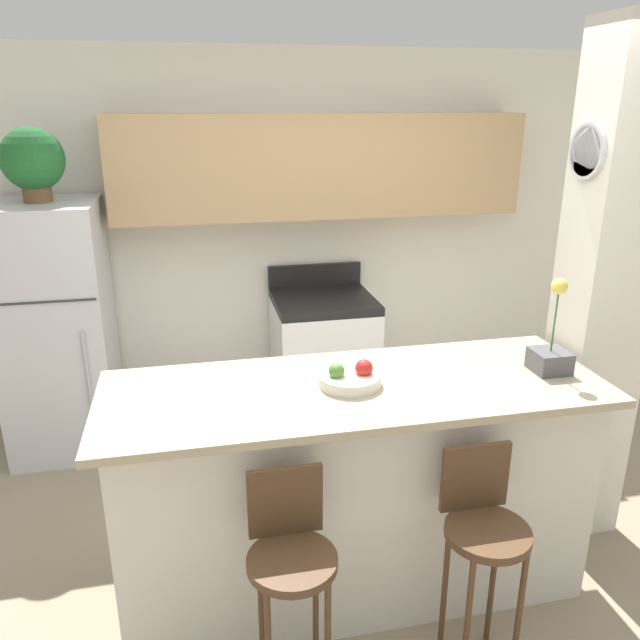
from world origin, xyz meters
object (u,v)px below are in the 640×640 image
(trash_bin, at_px, (153,426))
(fruit_bowl, at_px, (350,378))
(bar_stool_right, at_px, (483,533))
(bar_stool_left, at_px, (291,561))
(stove_range, at_px, (323,357))
(refrigerator, at_px, (58,330))
(potted_plant_on_fridge, at_px, (33,161))
(orchid_vase, at_px, (551,352))

(trash_bin, bearing_deg, fruit_bowl, -56.18)
(bar_stool_right, distance_m, trash_bin, 2.40)
(bar_stool_left, xyz_separation_m, fruit_bowl, (0.35, 0.53, 0.45))
(stove_range, distance_m, trash_bin, 1.27)
(refrigerator, relative_size, fruit_bowl, 6.03)
(refrigerator, xyz_separation_m, bar_stool_right, (1.89, -2.19, -0.19))
(bar_stool_right, height_order, potted_plant_on_fridge, potted_plant_on_fridge)
(refrigerator, xyz_separation_m, fruit_bowl, (1.49, -1.66, 0.26))
(potted_plant_on_fridge, relative_size, fruit_bowl, 1.60)
(bar_stool_right, relative_size, trash_bin, 2.49)
(potted_plant_on_fridge, bearing_deg, trash_bin, -24.28)
(fruit_bowl, bearing_deg, refrigerator, 131.97)
(bar_stool_left, relative_size, orchid_vase, 2.19)
(potted_plant_on_fridge, bearing_deg, stove_range, 1.15)
(bar_stool_left, height_order, trash_bin, bar_stool_left)
(potted_plant_on_fridge, bearing_deg, bar_stool_left, -62.55)
(bar_stool_right, relative_size, potted_plant_on_fridge, 2.18)
(fruit_bowl, bearing_deg, orchid_vase, -2.92)
(refrigerator, height_order, fruit_bowl, refrigerator)
(bar_stool_right, bearing_deg, bar_stool_left, 180.00)
(potted_plant_on_fridge, bearing_deg, fruit_bowl, -48.03)
(potted_plant_on_fridge, relative_size, trash_bin, 1.14)
(fruit_bowl, bearing_deg, potted_plant_on_fridge, 131.97)
(refrigerator, relative_size, stove_range, 1.52)
(stove_range, distance_m, potted_plant_on_fridge, 2.25)
(refrigerator, height_order, orchid_vase, refrigerator)
(potted_plant_on_fridge, bearing_deg, orchid_vase, -35.36)
(stove_range, bearing_deg, potted_plant_on_fridge, -178.85)
(stove_range, relative_size, trash_bin, 2.82)
(bar_stool_left, distance_m, potted_plant_on_fridge, 2.77)
(bar_stool_right, bearing_deg, fruit_bowl, 126.66)
(refrigerator, bearing_deg, bar_stool_right, -49.25)
(bar_stool_left, relative_size, fruit_bowl, 3.50)
(refrigerator, height_order, trash_bin, refrigerator)
(bar_stool_left, bearing_deg, orchid_vase, 20.97)
(trash_bin, bearing_deg, potted_plant_on_fridge, 155.72)
(refrigerator, xyz_separation_m, trash_bin, (0.55, -0.25, -0.62))
(bar_stool_right, distance_m, orchid_vase, 0.88)
(trash_bin, bearing_deg, bar_stool_left, -73.05)
(orchid_vase, bearing_deg, trash_bin, 141.86)
(stove_range, height_order, bar_stool_left, stove_range)
(stove_range, bearing_deg, orchid_vase, -69.40)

